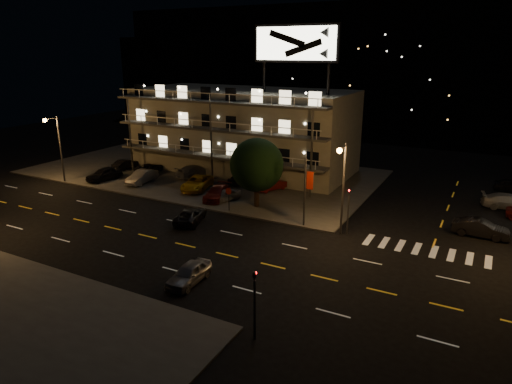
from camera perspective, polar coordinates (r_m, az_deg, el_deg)
The scene contains 25 objects.
ground at distance 36.97m, azimuth -6.32°, elevation -7.22°, with size 140.00×140.00×0.00m, color black.
curb_nw at distance 60.03m, azimuth -6.73°, elevation 2.53°, with size 44.00×24.00×0.15m, color #3E3E3B.
motel at distance 60.03m, azimuth -1.57°, elevation 7.79°, with size 28.00×13.80×18.10m.
hill_backdrop at distance 99.71m, azimuth 13.77°, elevation 14.72°, with size 120.00×25.00×24.00m.
streetlight_nw at distance 58.46m, azimuth -23.60°, elevation 5.71°, with size 0.44×1.92×8.00m.
streetlight_nc at distance 38.55m, azimuth 10.75°, elevation 1.47°, with size 0.44×1.92×8.00m.
signal_nw at distance 39.64m, azimuth 11.49°, elevation -1.76°, with size 0.20×0.27×4.60m.
signal_sw at distance 25.15m, azimuth -0.17°, elevation -13.08°, with size 0.20×0.27×4.60m.
banner_north at distance 40.48m, azimuth 6.22°, elevation 0.18°, with size 0.83×0.16×6.40m.
stop_sign at distance 44.60m, azimuth -3.44°, elevation -0.43°, with size 0.91×0.11×2.61m.
tree at distance 45.11m, azimuth 0.05°, elevation 3.22°, with size 5.54×5.33×6.97m.
lot_car_0 at distance 58.35m, azimuth -18.47°, elevation 2.16°, with size 1.80×4.49×1.53m, color black.
lot_car_1 at distance 55.81m, azimuth -14.08°, elevation 1.87°, with size 1.60×4.60×1.52m, color gray.
lot_car_2 at distance 52.08m, azimuth -7.38°, elevation 1.13°, with size 2.46×5.34×1.48m, color gold.
lot_car_3 at distance 48.45m, azimuth -4.84°, elevation -0.10°, with size 1.90×4.67×1.36m, color #5D110D.
lot_car_4 at distance 47.91m, azimuth -3.90°, elevation -0.36°, with size 1.44×3.59×1.22m, color gray.
lot_car_5 at distance 63.15m, azimuth -15.99°, elevation 3.37°, with size 1.34×3.84×1.27m, color black.
lot_car_6 at distance 60.19m, azimuth -13.18°, elevation 2.91°, with size 2.06×4.48×1.24m, color black.
lot_car_7 at distance 57.32m, azimuth -7.62°, elevation 2.63°, with size 2.08×5.11×1.48m, color gray.
lot_car_8 at distance 53.93m, azimuth -1.73°, elevation 1.83°, with size 1.73×4.31×1.47m, color black.
lot_car_9 at distance 51.42m, azimuth 1.93°, elevation 1.00°, with size 1.46×4.18×1.38m, color #5D110D.
side_car_0 at distance 43.47m, azimuth 26.25°, elevation -4.10°, with size 1.58×4.53×1.49m, color black.
side_car_2 at distance 52.36m, azimuth 29.07°, elevation -1.05°, with size 2.08×5.12×1.49m, color gray.
road_car_east at distance 32.00m, azimuth -8.36°, elevation -10.04°, with size 1.62×4.03×1.37m, color gray.
road_car_west at distance 42.73m, azimuth -8.21°, elevation -2.91°, with size 2.12×4.60×1.28m, color black.
Camera 1 is at (19.23, -27.62, 15.31)m, focal length 32.00 mm.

